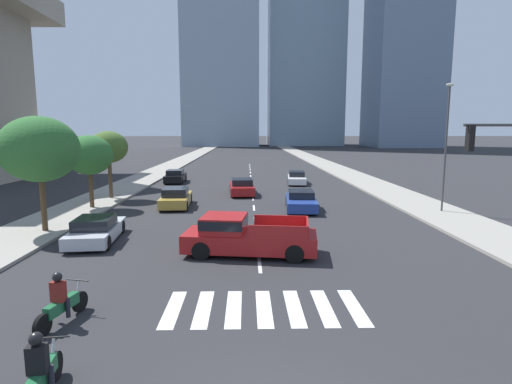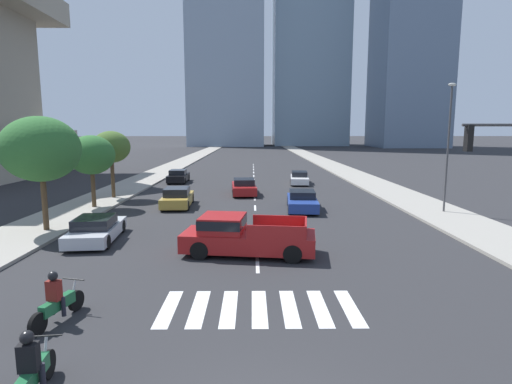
% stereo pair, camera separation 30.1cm
% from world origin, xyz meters
% --- Properties ---
extents(sidewalk_east, '(4.00, 260.00, 0.15)m').
position_xyz_m(sidewalk_east, '(11.69, 30.00, 0.07)').
color(sidewalk_east, gray).
rests_on(sidewalk_east, ground).
extents(sidewalk_west, '(4.00, 260.00, 0.15)m').
position_xyz_m(sidewalk_west, '(-11.69, 30.00, 0.07)').
color(sidewalk_west, gray).
rests_on(sidewalk_west, ground).
extents(crosswalk_near, '(5.85, 2.61, 0.01)m').
position_xyz_m(crosswalk_near, '(0.00, 5.42, 0.00)').
color(crosswalk_near, silver).
rests_on(crosswalk_near, ground).
extents(lane_divider_center, '(0.14, 50.00, 0.01)m').
position_xyz_m(lane_divider_center, '(0.00, 33.42, 0.00)').
color(lane_divider_center, silver).
rests_on(lane_divider_center, ground).
extents(motorcycle_trailing, '(0.82, 2.10, 1.49)m').
position_xyz_m(motorcycle_trailing, '(-5.56, 4.57, 0.58)').
color(motorcycle_trailing, black).
rests_on(motorcycle_trailing, ground).
extents(motorcycle_third, '(0.70, 2.09, 1.49)m').
position_xyz_m(motorcycle_third, '(-4.49, 1.25, 0.58)').
color(motorcycle_third, black).
rests_on(motorcycle_third, ground).
extents(pickup_truck, '(5.81, 2.82, 1.67)m').
position_xyz_m(pickup_truck, '(-0.64, 10.81, 0.81)').
color(pickup_truck, maroon).
rests_on(pickup_truck, ground).
extents(sedan_blue_0, '(2.21, 4.85, 1.26)m').
position_xyz_m(sedan_blue_0, '(3.13, 20.79, 0.59)').
color(sedan_blue_0, navy).
rests_on(sedan_blue_0, ground).
extents(sedan_red_1, '(2.17, 4.80, 1.32)m').
position_xyz_m(sedan_red_1, '(-0.89, 27.46, 0.61)').
color(sedan_red_1, maroon).
rests_on(sedan_red_1, ground).
extents(sedan_silver_2, '(2.27, 4.67, 1.20)m').
position_xyz_m(sedan_silver_2, '(-7.67, 13.03, 0.56)').
color(sedan_silver_2, '#B7BABF').
rests_on(sedan_silver_2, ground).
extents(sedan_gold_3, '(2.03, 4.53, 1.34)m').
position_xyz_m(sedan_gold_3, '(-5.40, 21.97, 0.61)').
color(sedan_gold_3, '#B28E38').
rests_on(sedan_gold_3, ground).
extents(sedan_white_4, '(2.13, 4.89, 1.22)m').
position_xyz_m(sedan_white_4, '(4.50, 34.25, 0.56)').
color(sedan_white_4, silver).
rests_on(sedan_white_4, ground).
extents(sedan_black_5, '(1.89, 4.31, 1.31)m').
position_xyz_m(sedan_black_5, '(-7.74, 35.49, 0.61)').
color(sedan_black_5, black).
rests_on(sedan_black_5, ground).
extents(street_lamp_east, '(0.50, 0.24, 7.96)m').
position_xyz_m(street_lamp_east, '(11.99, 19.33, 4.73)').
color(street_lamp_east, '#3F3F42').
rests_on(street_lamp_east, sidewalk_east).
extents(street_tree_nearest, '(3.88, 3.88, 5.81)m').
position_xyz_m(street_tree_nearest, '(-10.89, 14.71, 4.30)').
color(street_tree_nearest, '#4C3823').
rests_on(street_tree_nearest, sidewalk_west).
extents(street_tree_second, '(3.05, 3.05, 4.79)m').
position_xyz_m(street_tree_second, '(-10.89, 21.21, 3.62)').
color(street_tree_second, '#4C3823').
rests_on(street_tree_second, sidewalk_west).
extents(street_tree_third, '(2.83, 2.83, 5.06)m').
position_xyz_m(street_tree_third, '(-10.89, 25.15, 3.99)').
color(street_tree_third, '#4C3823').
rests_on(street_tree_third, sidewalk_west).
extents(office_tower_center_skyline, '(25.47, 24.31, 84.57)m').
position_xyz_m(office_tower_center_skyline, '(20.22, 145.44, 36.74)').
color(office_tower_center_skyline, '#7A93A8').
rests_on(office_tower_center_skyline, ground).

